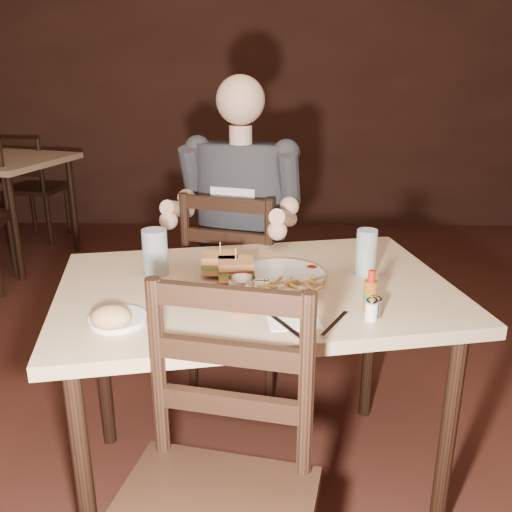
{
  "coord_description": "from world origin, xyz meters",
  "views": [
    {
      "loc": [
        0.08,
        -1.53,
        1.46
      ],
      "look_at": [
        0.05,
        0.2,
        0.85
      ],
      "focal_mm": 40.0,
      "sensor_mm": 36.0,
      "label": 1
    }
  ],
  "objects_px": {
    "chair_far": "(243,290)",
    "glass_left": "(155,252)",
    "main_table": "(256,307)",
    "bg_chair_far": "(37,188)",
    "diner": "(238,190)",
    "syrup_dispenser": "(242,294)",
    "side_plate": "(118,321)",
    "hot_sauce": "(371,291)",
    "dinner_plate": "(281,277)",
    "bg_table": "(4,170)",
    "glass_right": "(366,252)"
  },
  "relations": [
    {
      "from": "chair_far",
      "to": "dinner_plate",
      "type": "height_order",
      "value": "chair_far"
    },
    {
      "from": "main_table",
      "to": "chair_far",
      "type": "bearing_deg",
      "value": 96.19
    },
    {
      "from": "diner",
      "to": "hot_sauce",
      "type": "distance_m",
      "value": 0.9
    },
    {
      "from": "main_table",
      "to": "hot_sauce",
      "type": "distance_m",
      "value": 0.4
    },
    {
      "from": "bg_chair_far",
      "to": "diner",
      "type": "xyz_separation_m",
      "value": [
        1.78,
        -2.29,
        0.51
      ]
    },
    {
      "from": "side_plate",
      "to": "glass_right",
      "type": "bearing_deg",
      "value": 27.29
    },
    {
      "from": "bg_table",
      "to": "chair_far",
      "type": "bearing_deg",
      "value": -43.36
    },
    {
      "from": "hot_sauce",
      "to": "side_plate",
      "type": "height_order",
      "value": "hot_sauce"
    },
    {
      "from": "diner",
      "to": "dinner_plate",
      "type": "xyz_separation_m",
      "value": [
        0.16,
        -0.56,
        -0.16
      ]
    },
    {
      "from": "chair_far",
      "to": "glass_left",
      "type": "xyz_separation_m",
      "value": [
        -0.26,
        -0.57,
        0.37
      ]
    },
    {
      "from": "bg_chair_far",
      "to": "main_table",
      "type": "bearing_deg",
      "value": 131.22
    },
    {
      "from": "bg_table",
      "to": "side_plate",
      "type": "relative_size",
      "value": 6.47
    },
    {
      "from": "bg_table",
      "to": "diner",
      "type": "xyz_separation_m",
      "value": [
        1.78,
        -1.74,
        0.26
      ]
    },
    {
      "from": "glass_right",
      "to": "bg_chair_far",
      "type": "bearing_deg",
      "value": 128.49
    },
    {
      "from": "chair_far",
      "to": "side_plate",
      "type": "height_order",
      "value": "chair_far"
    },
    {
      "from": "glass_right",
      "to": "side_plate",
      "type": "distance_m",
      "value": 0.83
    },
    {
      "from": "diner",
      "to": "glass_right",
      "type": "height_order",
      "value": "diner"
    },
    {
      "from": "glass_left",
      "to": "diner",
      "type": "bearing_deg",
      "value": 64.46
    },
    {
      "from": "chair_far",
      "to": "dinner_plate",
      "type": "relative_size",
      "value": 3.39
    },
    {
      "from": "glass_left",
      "to": "hot_sauce",
      "type": "distance_m",
      "value": 0.72
    },
    {
      "from": "syrup_dispenser",
      "to": "side_plate",
      "type": "xyz_separation_m",
      "value": [
        -0.34,
        -0.09,
        -0.04
      ]
    },
    {
      "from": "glass_right",
      "to": "side_plate",
      "type": "relative_size",
      "value": 1.0
    },
    {
      "from": "main_table",
      "to": "chair_far",
      "type": "relative_size",
      "value": 1.45
    },
    {
      "from": "dinner_plate",
      "to": "glass_right",
      "type": "xyz_separation_m",
      "value": [
        0.28,
        0.05,
        0.07
      ]
    },
    {
      "from": "syrup_dispenser",
      "to": "side_plate",
      "type": "distance_m",
      "value": 0.35
    },
    {
      "from": "diner",
      "to": "syrup_dispenser",
      "type": "bearing_deg",
      "value": -70.05
    },
    {
      "from": "main_table",
      "to": "bg_chair_far",
      "type": "relative_size",
      "value": 1.59
    },
    {
      "from": "chair_far",
      "to": "glass_left",
      "type": "height_order",
      "value": "chair_far"
    },
    {
      "from": "main_table",
      "to": "side_plate",
      "type": "distance_m",
      "value": 0.47
    },
    {
      "from": "glass_left",
      "to": "hot_sauce",
      "type": "bearing_deg",
      "value": -22.37
    },
    {
      "from": "side_plate",
      "to": "bg_chair_far",
      "type": "bearing_deg",
      "value": 115.14
    },
    {
      "from": "dinner_plate",
      "to": "glass_left",
      "type": "distance_m",
      "value": 0.42
    },
    {
      "from": "chair_far",
      "to": "glass_right",
      "type": "bearing_deg",
      "value": 144.36
    },
    {
      "from": "hot_sauce",
      "to": "chair_far",
      "type": "bearing_deg",
      "value": 115.53
    },
    {
      "from": "main_table",
      "to": "syrup_dispenser",
      "type": "xyz_separation_m",
      "value": [
        -0.03,
        -0.19,
        0.13
      ]
    },
    {
      "from": "diner",
      "to": "hot_sauce",
      "type": "xyz_separation_m",
      "value": [
        0.41,
        -0.8,
        -0.11
      ]
    },
    {
      "from": "glass_left",
      "to": "side_plate",
      "type": "xyz_separation_m",
      "value": [
        -0.04,
        -0.37,
        -0.07
      ]
    },
    {
      "from": "hot_sauce",
      "to": "side_plate",
      "type": "xyz_separation_m",
      "value": [
        -0.7,
        -0.09,
        -0.06
      ]
    },
    {
      "from": "bg_table",
      "to": "syrup_dispenser",
      "type": "bearing_deg",
      "value": -54.25
    },
    {
      "from": "syrup_dispenser",
      "to": "glass_left",
      "type": "bearing_deg",
      "value": 125.63
    },
    {
      "from": "chair_far",
      "to": "diner",
      "type": "relative_size",
      "value": 1.05
    },
    {
      "from": "diner",
      "to": "side_plate",
      "type": "height_order",
      "value": "diner"
    },
    {
      "from": "hot_sauce",
      "to": "glass_left",
      "type": "bearing_deg",
      "value": 157.63
    },
    {
      "from": "dinner_plate",
      "to": "syrup_dispenser",
      "type": "height_order",
      "value": "syrup_dispenser"
    },
    {
      "from": "glass_right",
      "to": "bg_table",
      "type": "bearing_deg",
      "value": 134.7
    },
    {
      "from": "glass_left",
      "to": "chair_far",
      "type": "bearing_deg",
      "value": 65.13
    },
    {
      "from": "bg_chair_far",
      "to": "side_plate",
      "type": "height_order",
      "value": "bg_chair_far"
    },
    {
      "from": "diner",
      "to": "side_plate",
      "type": "distance_m",
      "value": 0.95
    },
    {
      "from": "syrup_dispenser",
      "to": "bg_chair_far",
      "type": "bearing_deg",
      "value": 109.38
    },
    {
      "from": "dinner_plate",
      "to": "hot_sauce",
      "type": "relative_size",
      "value": 2.29
    }
  ]
}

